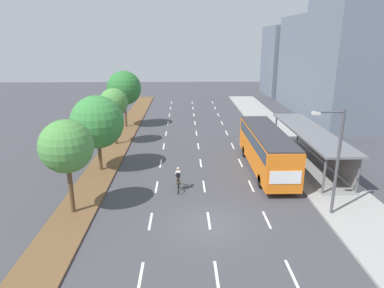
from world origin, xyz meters
TOP-DOWN VIEW (x-y plane):
  - ground_plane at (0.00, 0.00)m, footprint 140.00×140.00m
  - median_strip at (-8.30, 20.00)m, footprint 2.60×52.00m
  - sidewalk_right at (9.25, 20.00)m, footprint 4.50×52.00m
  - lane_divider_left at (-3.50, 18.02)m, footprint 0.14×47.03m
  - lane_divider_center at (0.00, 18.02)m, footprint 0.14×47.03m
  - lane_divider_right at (3.50, 18.02)m, footprint 0.14×47.03m
  - bus_shelter at (9.53, 10.07)m, footprint 2.90×13.74m
  - bus at (5.25, 8.73)m, footprint 2.54×11.29m
  - cyclist at (-1.89, 4.96)m, footprint 0.46×1.82m
  - median_tree_nearest at (-8.40, 1.63)m, footprint 3.19×3.19m
  - median_tree_second at (-8.32, 8.91)m, footprint 4.22×4.22m
  - median_tree_third at (-8.41, 16.18)m, footprint 2.84×2.84m
  - median_tree_fourth at (-8.53, 23.46)m, footprint 4.06×4.06m
  - streetlight at (7.42, 1.01)m, footprint 1.91×0.24m
  - building_near_right at (18.66, 23.56)m, footprint 8.33×10.63m
  - building_mid_right at (19.76, 34.70)m, footprint 9.85×15.35m
  - building_far_right at (18.23, 49.24)m, footprint 7.52×10.45m

SIDE VIEW (x-z plane):
  - ground_plane at x=0.00m, z-range 0.00..0.00m
  - lane_divider_left at x=-3.50m, z-range 0.00..0.01m
  - lane_divider_center at x=0.00m, z-range 0.00..0.01m
  - lane_divider_right at x=3.50m, z-range 0.00..0.01m
  - median_strip at x=-8.30m, z-range 0.00..0.12m
  - sidewalk_right at x=9.25m, z-range 0.00..0.15m
  - cyclist at x=-1.89m, z-range -0.06..1.65m
  - bus_shelter at x=9.53m, z-range 0.43..3.29m
  - bus at x=5.25m, z-range 0.38..3.75m
  - streetlight at x=7.42m, z-range 0.64..7.14m
  - median_tree_second at x=-8.32m, z-range 1.06..7.18m
  - median_tree_third at x=-8.41m, z-range 1.51..7.20m
  - median_tree_nearest at x=-8.40m, z-range 1.43..7.29m
  - median_tree_fourth at x=-8.53m, z-range 1.45..8.18m
  - building_far_right at x=18.23m, z-range 0.00..12.72m
  - building_mid_right at x=19.76m, z-range 0.00..13.77m
  - building_near_right at x=18.66m, z-range 0.00..15.02m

